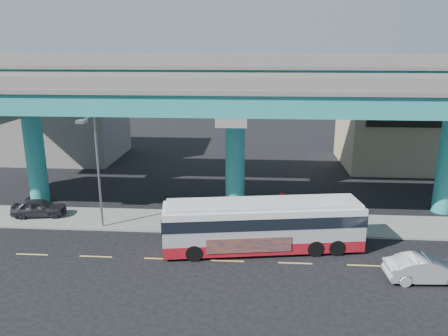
# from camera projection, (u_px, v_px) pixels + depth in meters

# --- Properties ---
(ground) EXTENTS (120.00, 120.00, 0.00)m
(ground) POSITION_uv_depth(u_px,v_px,m) (228.00, 259.00, 26.18)
(ground) COLOR black
(ground) RESTS_ON ground
(sidewalk) EXTENTS (70.00, 4.00, 0.15)m
(sidewalk) POSITION_uv_depth(u_px,v_px,m) (232.00, 222.00, 31.45)
(sidewalk) COLOR gray
(sidewalk) RESTS_ON ground
(lane_markings) EXTENTS (58.00, 0.12, 0.01)m
(lane_markings) POSITION_uv_depth(u_px,v_px,m) (227.00, 261.00, 25.89)
(lane_markings) COLOR #D8C64C
(lane_markings) RESTS_ON ground
(viaduct) EXTENTS (52.00, 12.40, 11.70)m
(viaduct) POSITION_uv_depth(u_px,v_px,m) (236.00, 91.00, 32.50)
(viaduct) COLOR teal
(viaduct) RESTS_ON ground
(building_beige) EXTENTS (14.00, 10.23, 7.00)m
(building_beige) POSITION_uv_depth(u_px,v_px,m) (411.00, 133.00, 46.12)
(building_beige) COLOR tan
(building_beige) RESTS_ON ground
(building_concrete) EXTENTS (12.00, 10.00, 9.00)m
(building_concrete) POSITION_uv_depth(u_px,v_px,m) (65.00, 118.00, 49.42)
(building_concrete) COLOR gray
(building_concrete) RESTS_ON ground
(transit_bus) EXTENTS (12.53, 4.49, 3.15)m
(transit_bus) POSITION_uv_depth(u_px,v_px,m) (263.00, 224.00, 26.92)
(transit_bus) COLOR maroon
(transit_bus) RESTS_ON ground
(sedan) EXTENTS (1.97, 4.46, 1.42)m
(sedan) POSITION_uv_depth(u_px,v_px,m) (426.00, 269.00, 23.51)
(sedan) COLOR #ACACB1
(sedan) RESTS_ON ground
(parked_car) EXTENTS (2.72, 4.32, 1.31)m
(parked_car) POSITION_uv_depth(u_px,v_px,m) (39.00, 208.00, 32.25)
(parked_car) COLOR #2A292E
(parked_car) RESTS_ON sidewalk
(street_lamp) EXTENTS (0.50, 2.60, 8.02)m
(street_lamp) POSITION_uv_depth(u_px,v_px,m) (94.00, 156.00, 28.67)
(street_lamp) COLOR gray
(street_lamp) RESTS_ON sidewalk
(stop_sign) EXTENTS (0.66, 0.52, 2.71)m
(stop_sign) POSITION_uv_depth(u_px,v_px,m) (282.00, 203.00, 29.40)
(stop_sign) COLOR gray
(stop_sign) RESTS_ON sidewalk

